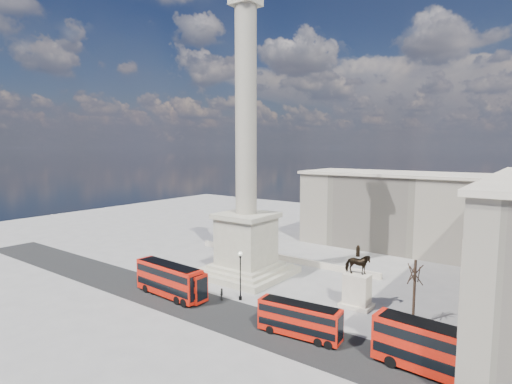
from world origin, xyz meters
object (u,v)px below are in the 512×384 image
object	(u,v)px
equestrian_statue	(357,285)
pedestrian_crossing	(222,294)
red_bus_b	(169,280)
red_bus_c	(300,320)
victorian_lamp	(240,272)
red_bus_a	(175,282)
pedestrian_standing	(418,351)
nelsons_column	(246,201)
pedestrian_walking	(386,338)
red_bus_d	(439,351)

from	to	relation	value
equestrian_statue	pedestrian_crossing	xyz separation A→B (m)	(-16.64, -9.25, -2.17)
equestrian_statue	red_bus_b	bearing A→B (deg)	-151.92
red_bus_c	victorian_lamp	size ratio (longest dim) A/B	1.41
equestrian_statue	victorian_lamp	bearing A→B (deg)	-152.58
red_bus_a	pedestrian_standing	xyz separation A→B (m)	(33.31, 3.22, -1.52)
nelsons_column	pedestrian_walking	world-z (taller)	nelsons_column
red_bus_d	red_bus_b	bearing A→B (deg)	-174.14
red_bus_d	equestrian_statue	size ratio (longest dim) A/B	1.43
red_bus_a	pedestrian_walking	size ratio (longest dim) A/B	6.19
red_bus_a	red_bus_d	size ratio (longest dim) A/B	0.87
nelsons_column	red_bus_a	bearing A→B (deg)	-96.97
victorian_lamp	equestrian_statue	xyz separation A→B (m)	(14.54, 7.55, -1.16)
victorian_lamp	pedestrian_crossing	distance (m)	4.29
red_bus_a	equestrian_statue	world-z (taller)	equestrian_statue
nelsons_column	pedestrian_standing	bearing A→B (deg)	-20.05
red_bus_c	pedestrian_crossing	bearing A→B (deg)	162.16
red_bus_b	nelsons_column	bearing A→B (deg)	82.69
red_bus_c	red_bus_d	size ratio (longest dim) A/B	0.81
pedestrian_standing	red_bus_b	bearing A→B (deg)	-9.32
red_bus_d	pedestrian_crossing	xyz separation A→B (m)	(-29.65, 2.42, -1.73)
pedestrian_standing	pedestrian_crossing	world-z (taller)	pedestrian_crossing
red_bus_a	red_bus_d	world-z (taller)	red_bus_d
pedestrian_walking	pedestrian_standing	world-z (taller)	pedestrian_walking
equestrian_statue	pedestrian_crossing	distance (m)	19.16
pedestrian_crossing	red_bus_b	bearing A→B (deg)	80.86
pedestrian_standing	red_bus_d	bearing A→B (deg)	121.09
red_bus_c	pedestrian_walking	size ratio (longest dim) A/B	5.75
equestrian_statue	pedestrian_walking	xyz separation A→B (m)	(6.97, -8.53, -2.18)
red_bus_b	pedestrian_walking	bearing A→B (deg)	11.14
red_bus_d	equestrian_statue	distance (m)	17.48
pedestrian_standing	pedestrian_crossing	xyz separation A→B (m)	(-27.12, 0.00, 0.11)
victorian_lamp	equestrian_statue	distance (m)	16.43
red_bus_b	pedestrian_crossing	distance (m)	8.19
victorian_lamp	pedestrian_crossing	xyz separation A→B (m)	(-2.10, -1.70, -3.32)
victorian_lamp	pedestrian_crossing	size ratio (longest dim) A/B	4.01
red_bus_c	equestrian_statue	world-z (taller)	equestrian_statue
nelsons_column	pedestrian_standing	distance (m)	35.67
pedestrian_standing	victorian_lamp	bearing A→B (deg)	-19.00
victorian_lamp	pedestrian_walking	xyz separation A→B (m)	(21.51, -0.99, -3.34)
nelsons_column	red_bus_d	xyz separation A→B (m)	(34.04, -13.92, -10.29)
pedestrian_walking	red_bus_a	bearing A→B (deg)	153.99
red_bus_c	red_bus_d	bearing A→B (deg)	-3.03
red_bus_b	red_bus_d	xyz separation A→B (m)	(36.86, 1.06, 0.04)
red_bus_d	victorian_lamp	distance (m)	27.90
pedestrian_standing	pedestrian_crossing	size ratio (longest dim) A/B	0.87
red_bus_d	victorian_lamp	bearing A→B (deg)	175.70
victorian_lamp	pedestrian_standing	xyz separation A→B (m)	(25.02, -1.70, -3.44)
pedestrian_crossing	equestrian_statue	bearing A→B (deg)	-95.83
red_bus_d	red_bus_c	bearing A→B (deg)	-173.00
pedestrian_walking	pedestrian_crossing	xyz separation A→B (m)	(-23.61, -0.72, 0.02)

